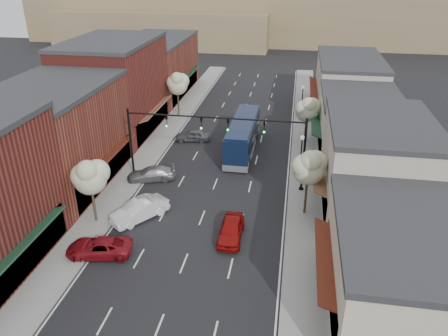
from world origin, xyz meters
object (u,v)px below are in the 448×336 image
at_px(coach_bus, 243,135).
at_px(parked_car_a, 99,247).
at_px(lamp_post_near, 301,150).
at_px(lamp_post_far, 302,96).
at_px(tree_left_near, 90,176).
at_px(signal_mast_right, 278,143).
at_px(tree_left_far, 178,83).
at_px(signal_mast_left, 155,135).
at_px(tree_right_near, 309,166).
at_px(tree_right_far, 308,109).
at_px(parked_car_c, 151,174).
at_px(parked_car_d, 193,135).
at_px(red_hatchback, 231,230).
at_px(parked_car_b, 139,210).

height_order(coach_bus, parked_car_a, coach_bus).
bearing_deg(lamp_post_near, lamp_post_far, 90.00).
height_order(tree_left_near, lamp_post_near, tree_left_near).
xyz_separation_m(lamp_post_near, lamp_post_far, (0.00, 17.50, 0.00)).
distance_m(signal_mast_right, tree_left_far, 22.68).
xyz_separation_m(signal_mast_left, tree_right_near, (13.97, -4.05, -0.17)).
height_order(tree_right_far, tree_left_far, tree_left_far).
relative_size(tree_right_near, tree_left_far, 0.97).
distance_m(tree_right_near, tree_right_far, 16.01).
distance_m(coach_bus, parked_car_a, 21.71).
relative_size(tree_right_near, parked_car_c, 1.31).
bearing_deg(coach_bus, parked_car_c, -132.38).
bearing_deg(parked_car_a, parked_car_d, 165.52).
height_order(tree_left_far, lamp_post_near, tree_left_far).
bearing_deg(tree_right_far, tree_left_far, 160.13).
height_order(lamp_post_far, red_hatchback, lamp_post_far).
height_order(signal_mast_left, red_hatchback, signal_mast_left).
height_order(lamp_post_far, parked_car_a, lamp_post_far).
height_order(coach_bus, parked_car_d, coach_bus).
bearing_deg(parked_car_a, signal_mast_left, 167.05).
xyz_separation_m(tree_left_near, lamp_post_near, (16.05, 10.56, -1.22)).
bearing_deg(lamp_post_near, coach_bus, 137.64).
distance_m(lamp_post_near, parked_car_a, 20.33).
xyz_separation_m(signal_mast_right, coach_bus, (-4.07, 8.20, -2.77)).
distance_m(red_hatchback, parked_car_d, 19.90).
relative_size(tree_left_far, parked_car_c, 1.35).
height_order(parked_car_b, parked_car_c, parked_car_b).
xyz_separation_m(signal_mast_left, lamp_post_far, (13.42, 20.00, -1.62)).
height_order(signal_mast_left, tree_left_near, signal_mast_left).
height_order(tree_left_near, lamp_post_far, tree_left_near).
distance_m(signal_mast_left, parked_car_c, 4.01).
distance_m(signal_mast_right, tree_left_near, 16.05).
bearing_deg(signal_mast_left, parked_car_a, -92.75).
relative_size(tree_right_far, parked_car_c, 1.19).
xyz_separation_m(lamp_post_near, parked_car_d, (-12.34, 7.58, -2.34)).
relative_size(signal_mast_left, lamp_post_near, 1.85).
bearing_deg(lamp_post_far, tree_left_far, -172.70).
xyz_separation_m(signal_mast_left, parked_car_a, (-0.58, -12.05, -3.97)).
bearing_deg(tree_right_far, parked_car_b, -125.18).
xyz_separation_m(tree_left_far, lamp_post_near, (16.05, -15.44, -1.60)).
height_order(tree_left_near, parked_car_c, tree_left_near).
height_order(signal_mast_right, tree_right_far, signal_mast_right).
xyz_separation_m(tree_right_far, parked_car_c, (-14.55, -12.14, -3.33)).
height_order(signal_mast_left, parked_car_d, signal_mast_left).
bearing_deg(tree_right_near, parked_car_c, 165.13).
bearing_deg(parked_car_c, tree_left_near, -33.16).
distance_m(coach_bus, parked_car_d, 6.49).
relative_size(tree_right_near, lamp_post_far, 1.34).
xyz_separation_m(tree_left_far, parked_car_a, (2.05, -29.99, -3.96)).
xyz_separation_m(parked_car_a, parked_car_c, (-0.00, 11.85, 0.01)).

